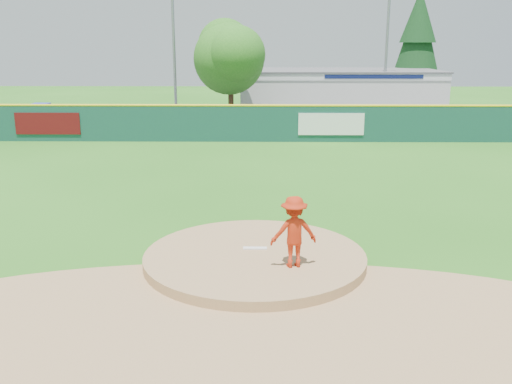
{
  "coord_description": "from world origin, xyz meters",
  "views": [
    {
      "loc": [
        0.22,
        -13.28,
        5.3
      ],
      "look_at": [
        0.0,
        2.0,
        1.3
      ],
      "focal_mm": 40.0,
      "sensor_mm": 36.0,
      "label": 1
    }
  ],
  "objects_px": {
    "pitcher": "(294,232)",
    "conifer_tree": "(418,40)",
    "playground_slide": "(41,116)",
    "light_pole_right": "(387,40)",
    "van": "(320,121)",
    "light_pole_left": "(173,32)",
    "deciduous_tree": "(230,55)",
    "pool_building_grp": "(338,91)"
  },
  "relations": [
    {
      "from": "pool_building_grp",
      "to": "deciduous_tree",
      "type": "distance_m",
      "value": 11.01
    },
    {
      "from": "pitcher",
      "to": "van",
      "type": "relative_size",
      "value": 0.33
    },
    {
      "from": "playground_slide",
      "to": "deciduous_tree",
      "type": "relative_size",
      "value": 0.39
    },
    {
      "from": "playground_slide",
      "to": "light_pole_left",
      "type": "distance_m",
      "value": 10.44
    },
    {
      "from": "van",
      "to": "playground_slide",
      "type": "bearing_deg",
      "value": 76.53
    },
    {
      "from": "playground_slide",
      "to": "light_pole_left",
      "type": "xyz_separation_m",
      "value": [
        8.02,
        4.16,
        5.24
      ]
    },
    {
      "from": "light_pole_left",
      "to": "pool_building_grp",
      "type": "bearing_deg",
      "value": 22.6
    },
    {
      "from": "playground_slide",
      "to": "conifer_tree",
      "type": "bearing_deg",
      "value": 25.97
    },
    {
      "from": "pool_building_grp",
      "to": "conifer_tree",
      "type": "height_order",
      "value": "conifer_tree"
    },
    {
      "from": "van",
      "to": "conifer_tree",
      "type": "bearing_deg",
      "value": -39.64
    },
    {
      "from": "pitcher",
      "to": "light_pole_right",
      "type": "height_order",
      "value": "light_pole_right"
    },
    {
      "from": "pool_building_grp",
      "to": "deciduous_tree",
      "type": "bearing_deg",
      "value": -138.84
    },
    {
      "from": "van",
      "to": "light_pole_left",
      "type": "relative_size",
      "value": 0.47
    },
    {
      "from": "deciduous_tree",
      "to": "pitcher",
      "type": "bearing_deg",
      "value": -83.57
    },
    {
      "from": "pitcher",
      "to": "conifer_tree",
      "type": "height_order",
      "value": "conifer_tree"
    },
    {
      "from": "deciduous_tree",
      "to": "light_pole_right",
      "type": "height_order",
      "value": "light_pole_right"
    },
    {
      "from": "playground_slide",
      "to": "conifer_tree",
      "type": "relative_size",
      "value": 0.3
    },
    {
      "from": "van",
      "to": "conifer_tree",
      "type": "height_order",
      "value": "conifer_tree"
    },
    {
      "from": "van",
      "to": "conifer_tree",
      "type": "relative_size",
      "value": 0.54
    },
    {
      "from": "van",
      "to": "light_pole_right",
      "type": "xyz_separation_m",
      "value": [
        5.39,
        7.98,
        4.81
      ]
    },
    {
      "from": "light_pole_right",
      "to": "light_pole_left",
      "type": "bearing_deg",
      "value": -172.41
    },
    {
      "from": "playground_slide",
      "to": "conifer_tree",
      "type": "distance_m",
      "value": 30.42
    },
    {
      "from": "light_pole_left",
      "to": "van",
      "type": "bearing_deg",
      "value": -31.89
    },
    {
      "from": "pitcher",
      "to": "playground_slide",
      "type": "height_order",
      "value": "pitcher"
    },
    {
      "from": "light_pole_left",
      "to": "light_pole_right",
      "type": "bearing_deg",
      "value": 7.59
    },
    {
      "from": "pitcher",
      "to": "playground_slide",
      "type": "xyz_separation_m",
      "value": [
        -14.93,
        23.65,
        -0.28
      ]
    },
    {
      "from": "playground_slide",
      "to": "light_pole_right",
      "type": "xyz_separation_m",
      "value": [
        23.02,
        6.16,
        4.73
      ]
    },
    {
      "from": "van",
      "to": "light_pole_left",
      "type": "bearing_deg",
      "value": 50.54
    },
    {
      "from": "conifer_tree",
      "to": "light_pole_right",
      "type": "bearing_deg",
      "value": -119.74
    },
    {
      "from": "pitcher",
      "to": "light_pole_right",
      "type": "distance_m",
      "value": 31.21
    },
    {
      "from": "pool_building_grp",
      "to": "conifer_tree",
      "type": "xyz_separation_m",
      "value": [
        7.0,
        4.01,
        3.88
      ]
    },
    {
      "from": "pitcher",
      "to": "light_pole_right",
      "type": "xyz_separation_m",
      "value": [
        8.09,
        29.81,
        4.45
      ]
    },
    {
      "from": "pitcher",
      "to": "van",
      "type": "distance_m",
      "value": 22.0
    },
    {
      "from": "pitcher",
      "to": "light_pole_right",
      "type": "relative_size",
      "value": 0.17
    },
    {
      "from": "light_pole_right",
      "to": "playground_slide",
      "type": "bearing_deg",
      "value": -165.02
    },
    {
      "from": "van",
      "to": "playground_slide",
      "type": "distance_m",
      "value": 17.73
    },
    {
      "from": "light_pole_left",
      "to": "light_pole_right",
      "type": "relative_size",
      "value": 1.1
    },
    {
      "from": "pitcher",
      "to": "playground_slide",
      "type": "distance_m",
      "value": 27.97
    },
    {
      "from": "light_pole_left",
      "to": "pitcher",
      "type": "bearing_deg",
      "value": -76.05
    },
    {
      "from": "light_pole_left",
      "to": "conifer_tree",
      "type": "bearing_deg",
      "value": 25.35
    },
    {
      "from": "conifer_tree",
      "to": "light_pole_left",
      "type": "distance_m",
      "value": 21.03
    },
    {
      "from": "deciduous_tree",
      "to": "conifer_tree",
      "type": "relative_size",
      "value": 0.77
    }
  ]
}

